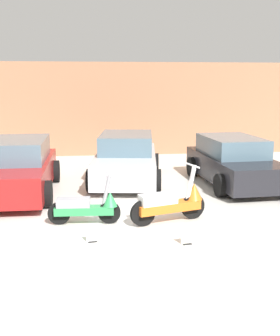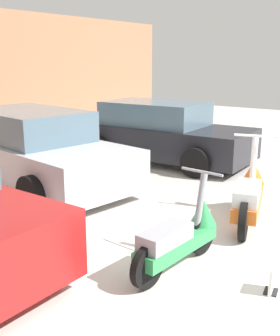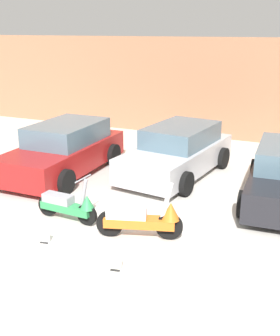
% 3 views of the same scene
% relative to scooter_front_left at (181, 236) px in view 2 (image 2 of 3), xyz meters
% --- Properties ---
extents(ground_plane, '(28.00, 28.00, 0.00)m').
position_rel_scooter_front_left_xyz_m(ground_plane, '(0.77, -0.58, -0.35)').
color(ground_plane, silver).
extents(scooter_front_left, '(1.41, 0.51, 0.99)m').
position_rel_scooter_front_left_xyz_m(scooter_front_left, '(0.00, 0.00, 0.00)').
color(scooter_front_left, black).
rests_on(scooter_front_left, ground_plane).
extents(scooter_front_right, '(1.57, 0.77, 1.13)m').
position_rel_scooter_front_left_xyz_m(scooter_front_right, '(1.65, -0.06, 0.05)').
color(scooter_front_right, black).
rests_on(scooter_front_right, ground_plane).
extents(car_rear_center, '(2.24, 4.02, 1.30)m').
position_rel_scooter_front_left_xyz_m(car_rear_center, '(1.06, 3.59, 0.27)').
color(car_rear_center, '#B7B7BC').
rests_on(car_rear_center, ground_plane).
extents(car_rear_right, '(1.98, 3.82, 1.27)m').
position_rel_scooter_front_left_xyz_m(car_rear_right, '(3.90, 2.86, 0.26)').
color(car_rear_right, black).
rests_on(car_rear_right, ground_plane).
extents(placard_near_left_scooter, '(0.20, 0.15, 0.26)m').
position_rel_scooter_front_left_xyz_m(placard_near_left_scooter, '(0.08, -0.96, -0.24)').
color(placard_near_left_scooter, black).
rests_on(placard_near_left_scooter, ground_plane).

